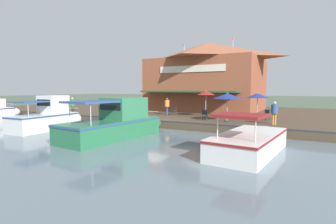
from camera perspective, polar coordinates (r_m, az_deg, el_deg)
name	(u,v)px	position (r m, az deg, el deg)	size (l,w,h in m)	color
ground_plane	(151,129)	(21.07, -3.80, -3.61)	(220.00, 220.00, 0.00)	#4C5B47
quay_deck	(201,113)	(30.81, 7.28, -0.32)	(22.00, 56.00, 0.60)	#4C3D2D
quay_edge_fender	(151,120)	(21.07, -3.66, -1.83)	(0.20, 50.40, 0.10)	#2D2D33
waterfront_restaurant	(207,76)	(32.71, 8.48, 7.75)	(11.82, 13.09, 8.43)	brown
patio_umbrella_by_entrance	(206,93)	(24.11, 8.25, 4.10)	(1.70, 1.70, 2.42)	#B7B7B7
patio_umbrella_mid_patio_right	(257,96)	(22.50, 18.90, 3.39)	(1.83, 1.83, 2.26)	#B7B7B7
patio_umbrella_mid_patio_left	(227,96)	(21.02, 12.80, 3.42)	(2.26, 2.26, 2.28)	#B7B7B7
cafe_chair_mid_patio	(204,114)	(21.92, 7.93, -0.48)	(0.53, 0.53, 0.85)	#2D2D33
cafe_chair_far_corner_seat	(174,110)	(25.93, 1.25, 0.43)	(0.53, 0.53, 0.85)	#2D2D33
cafe_chair_back_row_seat	(266,114)	(23.11, 20.60, -0.47)	(0.59, 0.59, 0.85)	#2D2D33
person_near_entrance	(167,104)	(25.85, -0.23, 1.71)	(0.48, 0.48, 1.69)	#2D5193
person_mid_patio	(72,104)	(27.66, -20.08, 1.68)	(0.49, 0.49, 1.73)	#4C4C56
person_at_quay_edge	(274,110)	(20.32, 22.16, 0.38)	(0.47, 0.47, 1.67)	orange
motorboat_mid_row	(253,140)	(13.72, 17.97, -5.85)	(6.82, 2.89, 2.02)	white
motorboat_far_downstream	(120,123)	(17.35, -10.30, -2.36)	(8.14, 3.07, 2.52)	#287047
motorboat_nearest_quay	(51,118)	(22.07, -24.12, -1.12)	(5.91, 2.31, 2.58)	silver
mooring_post	(74,111)	(27.15, -19.76, 0.20)	(0.22, 0.22, 0.81)	#473323
tree_behind_restaurant	(230,72)	(34.10, 13.41, 8.44)	(3.40, 3.24, 6.41)	brown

